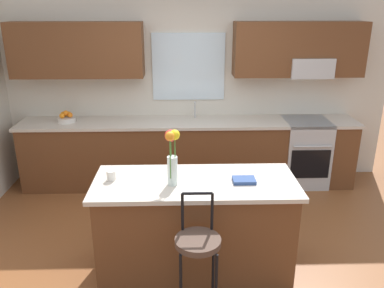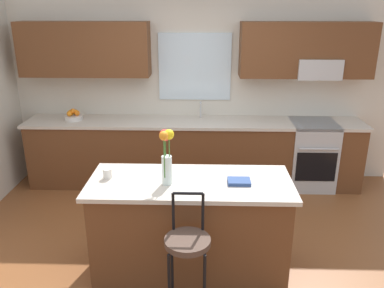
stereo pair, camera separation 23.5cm
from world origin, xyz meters
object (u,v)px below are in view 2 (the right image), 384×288
at_px(bar_stool_near, 188,247).
at_px(cookbook, 239,181).
at_px(flower_vase, 166,152).
at_px(oven_range, 311,155).
at_px(mug_ceramic, 107,173).
at_px(kitchen_island, 190,225).
at_px(fruit_bowl_oranges, 74,116).

height_order(bar_stool_near, cookbook, bar_stool_near).
distance_m(flower_vase, cookbook, 0.69).
relative_size(oven_range, bar_stool_near, 0.88).
height_order(oven_range, mug_ceramic, mug_ceramic).
relative_size(kitchen_island, mug_ceramic, 20.30).
height_order(kitchen_island, cookbook, cookbook).
relative_size(kitchen_island, fruit_bowl_oranges, 7.61).
relative_size(flower_vase, fruit_bowl_oranges, 2.09).
bearing_deg(oven_range, mug_ceramic, -141.87).
distance_m(kitchen_island, fruit_bowl_oranges, 2.58).
bearing_deg(cookbook, kitchen_island, 175.25).
xyz_separation_m(flower_vase, mug_ceramic, (-0.55, 0.11, -0.25)).
bearing_deg(flower_vase, bar_stool_near, -69.07).
relative_size(oven_range, flower_vase, 1.83).
bearing_deg(kitchen_island, cookbook, -4.75).
xyz_separation_m(oven_range, fruit_bowl_oranges, (-3.25, 0.03, 0.51)).
bearing_deg(bar_stool_near, fruit_bowl_oranges, 123.54).
height_order(cookbook, fruit_bowl_oranges, fruit_bowl_oranges).
xyz_separation_m(kitchen_island, flower_vase, (-0.20, -0.07, 0.75)).
distance_m(mug_ceramic, fruit_bowl_oranges, 2.08).
distance_m(oven_range, kitchen_island, 2.46).
bearing_deg(kitchen_island, fruit_bowl_oranges, 130.99).
bearing_deg(mug_ceramic, oven_range, 38.13).
relative_size(mug_ceramic, fruit_bowl_oranges, 0.38).
bearing_deg(kitchen_island, flower_vase, -160.95).
relative_size(kitchen_island, flower_vase, 3.64).
xyz_separation_m(bar_stool_near, flower_vase, (-0.20, 0.52, 0.58)).
bearing_deg(mug_ceramic, kitchen_island, -2.78).
bearing_deg(fruit_bowl_oranges, oven_range, -0.51).
relative_size(bar_stool_near, cookbook, 5.21).
bearing_deg(cookbook, oven_range, 58.77).
height_order(kitchen_island, mug_ceramic, mug_ceramic).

